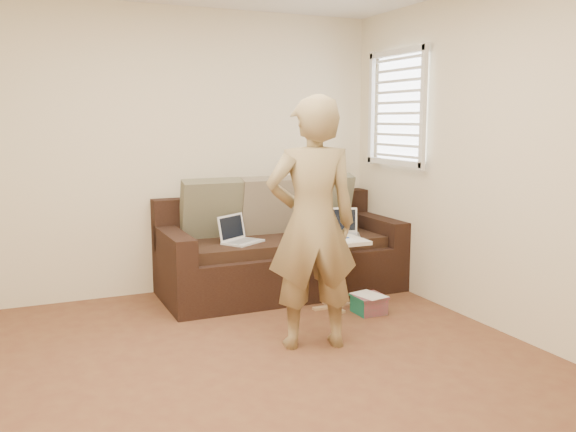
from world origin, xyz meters
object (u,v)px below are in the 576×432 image
object	(u,v)px
person	(312,223)
laptop_silver	(340,236)
sofa	(281,247)
striped_box	(369,304)
side_table	(333,274)
laptop_white	(243,243)
drinking_glass	(316,232)

from	to	relation	value
person	laptop_silver	bearing A→B (deg)	-113.55
sofa	laptop_silver	size ratio (longest dim) A/B	6.21
person	striped_box	size ratio (longest dim) A/B	7.08
sofa	striped_box	distance (m)	1.03
laptop_silver	side_table	xyz separation A→B (m)	(-0.33, -0.47, -0.22)
sofa	laptop_silver	world-z (taller)	sofa
person	striped_box	xyz separation A→B (m)	(0.76, 0.47, -0.81)
sofa	laptop_white	distance (m)	0.43
sofa	person	bearing A→B (deg)	-104.46
drinking_glass	person	bearing A→B (deg)	-118.48
laptop_white	sofa	bearing A→B (deg)	-19.48
striped_box	laptop_silver	bearing A→B (deg)	80.63
striped_box	person	bearing A→B (deg)	-148.44
sofa	side_table	distance (m)	0.67
laptop_silver	striped_box	world-z (taller)	laptop_silver
person	striped_box	bearing A→B (deg)	-135.44
side_table	drinking_glass	xyz separation A→B (m)	(-0.11, 0.10, 0.36)
sofa	laptop_white	size ratio (longest dim) A/B	6.47
side_table	drinking_glass	world-z (taller)	drinking_glass
drinking_glass	striped_box	bearing A→B (deg)	-47.97
laptop_silver	striped_box	distance (m)	0.85
laptop_white	side_table	distance (m)	0.84
laptop_white	person	world-z (taller)	person
side_table	sofa	bearing A→B (deg)	108.39
laptop_silver	person	xyz separation A→B (m)	(-0.88, -1.19, 0.36)
laptop_white	person	xyz separation A→B (m)	(0.06, -1.25, 0.36)
striped_box	side_table	bearing A→B (deg)	129.23
person	drinking_glass	size ratio (longest dim) A/B	14.73
laptop_silver	drinking_glass	distance (m)	0.59
sofa	side_table	world-z (taller)	sofa
sofa	laptop_white	bearing A→B (deg)	-166.47
sofa	person	xyz separation A→B (m)	(-0.35, -1.35, 0.46)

